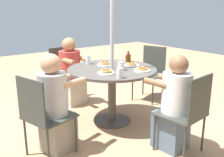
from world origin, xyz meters
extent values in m
plane|color=tan|center=(0.00, 0.00, 0.00)|extent=(12.00, 12.00, 0.00)
cylinder|color=#4C4742|center=(0.00, 0.00, 0.01)|extent=(0.52, 0.52, 0.01)
cylinder|color=#4C4742|center=(0.00, 0.00, 0.37)|extent=(0.11, 0.11, 0.73)
cylinder|color=#4C4742|center=(0.00, 0.00, 0.75)|extent=(1.20, 1.20, 0.03)
cylinder|color=#ADADB2|center=(0.00, 0.00, 1.18)|extent=(0.05, 0.05, 2.35)
cylinder|color=#333833|center=(-0.90, -0.10, 0.22)|extent=(0.02, 0.02, 0.43)
cylinder|color=#333833|center=(-0.78, -0.46, 0.22)|extent=(0.02, 0.02, 0.43)
cylinder|color=#333833|center=(-1.26, -0.21, 0.22)|extent=(0.02, 0.02, 0.43)
cylinder|color=#333833|center=(-1.14, -0.57, 0.22)|extent=(0.02, 0.02, 0.43)
cube|color=#333833|center=(-1.02, -0.34, 0.44)|extent=(0.56, 0.56, 0.02)
cube|color=#333833|center=(-1.23, -0.40, 0.68)|extent=(0.15, 0.41, 0.46)
cylinder|color=#333833|center=(-0.10, -0.90, 0.22)|extent=(0.02, 0.02, 0.43)
cylinder|color=#333833|center=(0.28, -0.86, 0.22)|extent=(0.02, 0.02, 0.43)
cylinder|color=#333833|center=(-0.07, -1.28, 0.22)|extent=(0.02, 0.02, 0.43)
cylinder|color=#333833|center=(0.31, -1.24, 0.22)|extent=(0.02, 0.02, 0.43)
cube|color=#333833|center=(0.10, -1.07, 0.44)|extent=(0.49, 0.49, 0.02)
cube|color=#333833|center=(0.13, -1.29, 0.68)|extent=(0.42, 0.06, 0.46)
cube|color=beige|center=(0.09, -0.96, 0.22)|extent=(0.36, 0.39, 0.43)
cylinder|color=#B73833|center=(0.10, -1.01, 0.65)|extent=(0.35, 0.35, 0.44)
sphere|color=#A3704C|center=(0.10, -1.01, 0.98)|extent=(0.23, 0.23, 0.23)
cylinder|color=#A3704C|center=(-0.06, -0.85, 0.76)|extent=(0.10, 0.29, 0.07)
cylinder|color=#A3704C|center=(0.22, -0.82, 0.76)|extent=(0.10, 0.29, 0.07)
cylinder|color=#333833|center=(0.91, 0.05, 0.22)|extent=(0.02, 0.02, 0.43)
cylinder|color=#333833|center=(0.81, 0.41, 0.22)|extent=(0.02, 0.02, 0.43)
cylinder|color=#333833|center=(1.27, 0.14, 0.22)|extent=(0.02, 0.02, 0.43)
cylinder|color=#333833|center=(1.18, 0.51, 0.22)|extent=(0.02, 0.02, 0.43)
cube|color=#333833|center=(1.04, 0.28, 0.44)|extent=(0.55, 0.55, 0.02)
cube|color=#333833|center=(1.25, 0.33, 0.68)|extent=(0.13, 0.41, 0.46)
cube|color=gray|center=(0.94, 0.25, 0.22)|extent=(0.39, 0.37, 0.43)
cylinder|color=#B2B2B2|center=(0.98, 0.26, 0.67)|extent=(0.31, 0.31, 0.47)
sphere|color=tan|center=(0.98, 0.26, 1.00)|extent=(0.22, 0.22, 0.22)
cylinder|color=tan|center=(0.83, 0.09, 0.78)|extent=(0.32, 0.15, 0.07)
cylinder|color=tan|center=(0.77, 0.33, 0.78)|extent=(0.32, 0.15, 0.07)
cylinder|color=#333833|center=(0.09, 0.90, 0.22)|extent=(0.02, 0.02, 0.43)
cylinder|color=#333833|center=(-0.29, 0.86, 0.22)|extent=(0.02, 0.02, 0.43)
cylinder|color=#333833|center=(0.05, 1.28, 0.22)|extent=(0.02, 0.02, 0.43)
cylinder|color=#333833|center=(-0.33, 1.24, 0.22)|extent=(0.02, 0.02, 0.43)
cube|color=#333833|center=(-0.12, 1.07, 0.44)|extent=(0.49, 0.49, 0.02)
cube|color=#333833|center=(-0.14, 1.28, 0.68)|extent=(0.42, 0.07, 0.46)
cube|color=slate|center=(-0.11, 0.96, 0.22)|extent=(0.34, 0.37, 0.43)
cylinder|color=white|center=(-0.11, 1.01, 0.66)|extent=(0.32, 0.32, 0.46)
sphere|color=brown|center=(-0.11, 1.01, 0.98)|extent=(0.21, 0.21, 0.21)
cylinder|color=brown|center=(0.03, 0.84, 0.77)|extent=(0.10, 0.31, 0.07)
cylinder|color=brown|center=(-0.22, 0.81, 0.77)|extent=(0.10, 0.31, 0.07)
cylinder|color=white|center=(-0.31, 0.05, 0.77)|extent=(0.21, 0.21, 0.01)
cylinder|color=tan|center=(-0.31, 0.05, 0.79)|extent=(0.13, 0.13, 0.01)
cylinder|color=tan|center=(-0.31, 0.05, 0.80)|extent=(0.14, 0.14, 0.01)
ellipsoid|color=brown|center=(-0.31, 0.05, 0.81)|extent=(0.11, 0.10, 0.00)
cube|color=#F4E084|center=(-0.32, 0.04, 0.81)|extent=(0.03, 0.03, 0.01)
cylinder|color=white|center=(0.22, 0.17, 0.77)|extent=(0.21, 0.21, 0.01)
cylinder|color=tan|center=(0.22, 0.18, 0.79)|extent=(0.13, 0.13, 0.01)
cylinder|color=tan|center=(0.22, 0.17, 0.80)|extent=(0.13, 0.13, 0.01)
cylinder|color=tan|center=(0.22, 0.18, 0.81)|extent=(0.14, 0.14, 0.01)
ellipsoid|color=brown|center=(0.22, 0.17, 0.81)|extent=(0.10, 0.10, 0.00)
cube|color=#F4E084|center=(0.22, 0.17, 0.82)|extent=(0.03, 0.03, 0.01)
cylinder|color=white|center=(-0.03, -0.20, 0.77)|extent=(0.21, 0.21, 0.01)
cylinder|color=tan|center=(-0.03, -0.20, 0.79)|extent=(0.14, 0.14, 0.01)
cylinder|color=tan|center=(-0.03, -0.21, 0.80)|extent=(0.14, 0.14, 0.01)
cylinder|color=tan|center=(-0.03, -0.20, 0.81)|extent=(0.14, 0.14, 0.01)
ellipsoid|color=brown|center=(-0.03, -0.20, 0.81)|extent=(0.11, 0.11, 0.00)
cube|color=#F4E084|center=(-0.03, -0.20, 0.82)|extent=(0.03, 0.03, 0.01)
cylinder|color=white|center=(-0.22, 0.35, 0.77)|extent=(0.21, 0.21, 0.01)
cylinder|color=tan|center=(-0.22, 0.36, 0.79)|extent=(0.14, 0.14, 0.01)
cylinder|color=tan|center=(-0.22, 0.35, 0.80)|extent=(0.15, 0.15, 0.01)
ellipsoid|color=brown|center=(-0.22, 0.35, 0.81)|extent=(0.12, 0.11, 0.00)
cube|color=#F4E084|center=(-0.23, 0.35, 0.81)|extent=(0.03, 0.03, 0.01)
cylinder|color=#602D0F|center=(-0.45, -0.19, 0.82)|extent=(0.07, 0.07, 0.11)
cylinder|color=#602D0F|center=(-0.45, -0.19, 0.90)|extent=(0.03, 0.03, 0.05)
torus|color=#602D0F|center=(-0.41, -0.19, 0.84)|extent=(0.05, 0.01, 0.05)
cylinder|color=white|center=(-0.03, 0.16, 0.82)|extent=(0.08, 0.08, 0.11)
cylinder|color=white|center=(-0.03, 0.16, 0.88)|extent=(0.09, 0.09, 0.01)
cylinder|color=silver|center=(0.11, -0.42, 0.83)|extent=(0.07, 0.07, 0.13)
cylinder|color=silver|center=(0.23, 0.44, 0.83)|extent=(0.07, 0.07, 0.12)
camera|label=1|loc=(2.06, 2.73, 1.58)|focal=42.00mm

